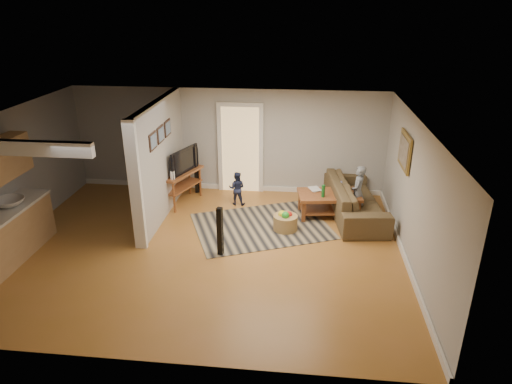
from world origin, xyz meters
TOP-DOWN VIEW (x-y plane):
  - ground at (0.00, 0.00)m, footprint 7.50×7.50m
  - room_shell at (-1.07, 0.43)m, footprint 7.54×6.02m
  - area_rug at (1.00, 1.03)m, footprint 3.25×2.86m
  - sofa at (2.98, 1.84)m, footprint 1.29×2.64m
  - coffee_table at (2.42, 1.72)m, footprint 1.42×0.95m
  - tv_console at (-0.94, 2.03)m, footprint 0.85×1.30m
  - speaker_left at (0.35, -0.20)m, footprint 0.11×0.11m
  - speaker_right at (-0.75, 2.70)m, footprint 0.14×0.14m
  - toy_basket at (1.50, 0.92)m, footprint 0.50×0.50m
  - child at (3.00, 1.69)m, footprint 0.37×0.48m
  - toddler at (0.32, 2.09)m, footprint 0.40×0.32m

SIDE VIEW (x-z plane):
  - ground at x=0.00m, z-range 0.00..0.00m
  - sofa at x=2.98m, z-range -0.37..0.37m
  - child at x=3.00m, z-range -0.59..0.59m
  - toddler at x=0.32m, z-range -0.39..0.39m
  - area_rug at x=1.00m, z-range 0.00..0.01m
  - toy_basket at x=1.50m, z-range -0.04..0.40m
  - coffee_table at x=2.42m, z-range 0.01..0.80m
  - speaker_left at x=0.35m, z-range 0.00..0.96m
  - speaker_right at x=-0.75m, z-range 0.00..1.15m
  - tv_console at x=-0.94m, z-range 0.17..1.22m
  - room_shell at x=-1.07m, z-range 0.20..2.72m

